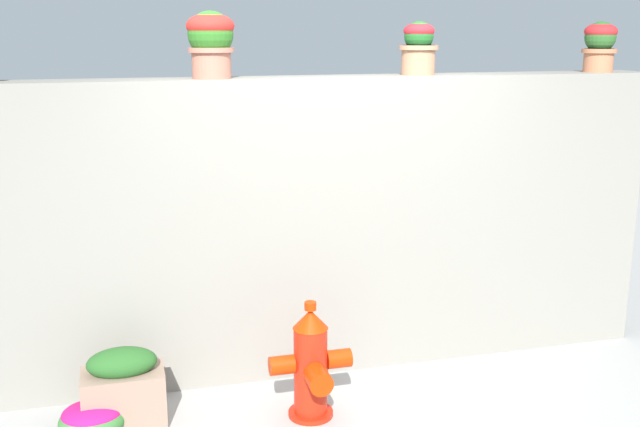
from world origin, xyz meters
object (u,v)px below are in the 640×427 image
(potted_plant_1, at_px, (211,39))
(flower_bush_left, at_px, (92,419))
(fire_hydrant, at_px, (311,367))
(potted_plant_2, at_px, (419,46))
(planter_box, at_px, (124,388))
(potted_plant_3, at_px, (600,43))

(potted_plant_1, relative_size, flower_bush_left, 1.07)
(fire_hydrant, distance_m, flower_bush_left, 1.35)
(potted_plant_2, xyz_separation_m, planter_box, (-2.08, -0.51, -2.02))
(potted_plant_3, xyz_separation_m, flower_bush_left, (-3.66, -0.58, -2.16))
(potted_plant_1, xyz_separation_m, planter_box, (-0.66, -0.49, -2.07))
(potted_plant_3, distance_m, fire_hydrant, 3.12)
(potted_plant_1, xyz_separation_m, fire_hydrant, (0.47, -0.70, -1.97))
(potted_plant_1, xyz_separation_m, potted_plant_3, (2.81, -0.00, -0.04))
(potted_plant_1, bearing_deg, potted_plant_2, 0.92)
(potted_plant_3, xyz_separation_m, fire_hydrant, (-2.34, -0.70, -1.93))
(potted_plant_1, bearing_deg, potted_plant_3, -0.03)
(planter_box, bearing_deg, potted_plant_1, 36.41)
(potted_plant_1, height_order, potted_plant_3, potted_plant_1)
(potted_plant_3, height_order, planter_box, potted_plant_3)
(potted_plant_2, height_order, planter_box, potted_plant_2)
(potted_plant_2, xyz_separation_m, potted_plant_3, (1.40, -0.02, 0.01))
(potted_plant_2, height_order, fire_hydrant, potted_plant_2)
(potted_plant_2, bearing_deg, planter_box, -166.15)
(flower_bush_left, bearing_deg, potted_plant_2, 15.01)
(fire_hydrant, bearing_deg, flower_bush_left, 174.83)
(potted_plant_1, relative_size, fire_hydrant, 0.55)
(potted_plant_1, distance_m, potted_plant_2, 1.41)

